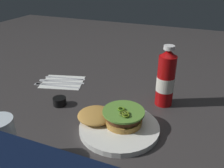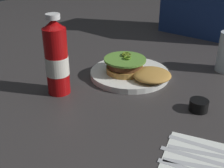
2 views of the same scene
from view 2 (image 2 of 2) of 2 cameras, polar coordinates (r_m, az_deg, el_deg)
name	(u,v)px [view 2 (image 2 of 2)]	position (r m, az deg, el deg)	size (l,w,h in m)	color
ground_plane	(152,83)	(0.89, 7.85, 0.12)	(3.00, 3.00, 0.00)	#353131
dinner_plate	(129,74)	(0.92, 3.29, 1.96)	(0.25, 0.25, 0.02)	white
burger_sandwich	(135,69)	(0.89, 4.48, 3.02)	(0.22, 0.13, 0.05)	#B9853C
ketchup_bottle	(57,59)	(0.80, -10.82, 4.82)	(0.06, 0.06, 0.22)	#AD0B0C
condiment_cup	(199,105)	(0.77, 16.66, -4.03)	(0.05, 0.05, 0.03)	black
napkin	(209,161)	(0.62, 18.51, -14.14)	(0.18, 0.14, 0.00)	white
fork_utensil	(219,163)	(0.62, 20.35, -14.26)	(0.20, 0.06, 0.00)	silver
steak_knife	(224,156)	(0.64, 21.07, -13.05)	(0.19, 0.08, 0.00)	silver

